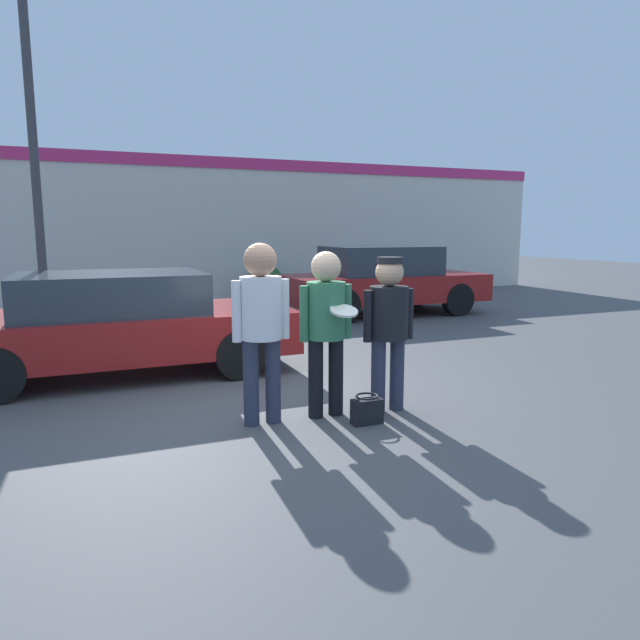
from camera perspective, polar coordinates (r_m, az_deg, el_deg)
ground_plane at (r=6.05m, az=-3.94°, el=-8.97°), size 56.00×56.00×0.00m
storefront_building at (r=15.68m, az=-16.06°, el=8.87°), size 24.00×0.22×3.81m
person_left at (r=5.42m, az=-5.91°, el=0.41°), size 0.56×0.39×1.75m
person_middle_with_frisbee at (r=5.63m, az=0.61°, el=0.12°), size 0.55×0.59×1.66m
person_right at (r=5.85m, az=6.88°, el=0.06°), size 0.57×0.40×1.60m
parked_car_near at (r=7.82m, az=-19.53°, el=-0.25°), size 4.37×1.93×1.32m
parked_car_far at (r=12.81m, az=6.26°, el=4.00°), size 4.50×1.94×1.51m
street_lamp at (r=9.15m, az=-25.82°, el=22.15°), size 1.37×0.35×6.76m
shrub at (r=15.65m, az=-5.48°, el=3.85°), size 0.96×0.96×0.96m
handbag at (r=5.61m, az=4.72°, el=-8.96°), size 0.30×0.23×0.29m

